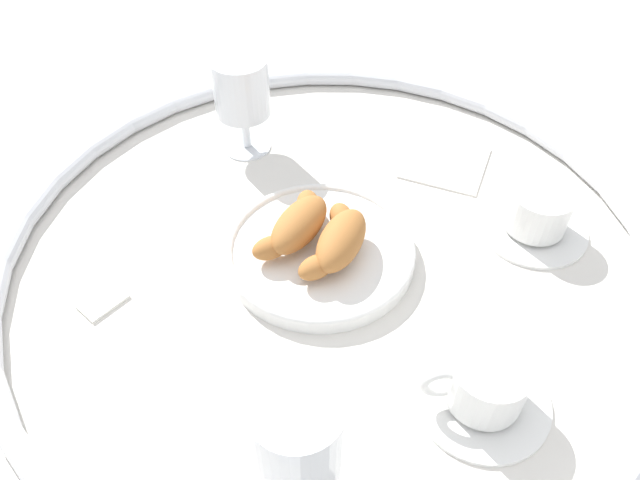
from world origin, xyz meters
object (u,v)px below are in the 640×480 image
at_px(coffee_cup_far, 484,386).
at_px(juice_glass_left, 298,437).
at_px(pastry_plate, 320,251).
at_px(croissant_small, 297,224).
at_px(juice_glass_right, 242,91).
at_px(croissant_large, 339,240).
at_px(sugar_packet, 102,300).
at_px(folded_napkin, 445,162).
at_px(coffee_cup_near, 536,214).

bearing_deg(coffee_cup_far, juice_glass_left, 144.16).
bearing_deg(pastry_plate, croissant_small, 90.44).
height_order(pastry_plate, juice_glass_left, juice_glass_left).
distance_m(pastry_plate, juice_glass_right, 0.26).
relative_size(coffee_cup_far, juice_glass_right, 0.97).
height_order(croissant_large, juice_glass_right, juice_glass_right).
xyz_separation_m(croissant_large, croissant_small, (-0.00, 0.06, 0.00)).
bearing_deg(croissant_large, coffee_cup_far, -114.24).
bearing_deg(sugar_packet, juice_glass_left, -91.26).
relative_size(coffee_cup_far, folded_napkin, 1.24).
bearing_deg(folded_napkin, croissant_large, 169.66).
bearing_deg(coffee_cup_near, croissant_large, 132.41).
distance_m(pastry_plate, croissant_small, 0.04).
xyz_separation_m(coffee_cup_near, folded_napkin, (0.07, 0.14, -0.02)).
bearing_deg(croissant_small, juice_glass_left, -149.36).
bearing_deg(coffee_cup_near, pastry_plate, 128.93).
distance_m(pastry_plate, coffee_cup_near, 0.27).
height_order(juice_glass_right, sugar_packet, juice_glass_right).
relative_size(juice_glass_right, folded_napkin, 1.27).
relative_size(croissant_small, coffee_cup_far, 1.01).
xyz_separation_m(coffee_cup_near, sugar_packet, (-0.35, 0.39, -0.02)).
relative_size(juice_glass_right, sugar_packet, 2.80).
xyz_separation_m(croissant_small, sugar_packet, (-0.18, 0.15, -0.04)).
height_order(croissant_small, folded_napkin, croissant_small).
bearing_deg(croissant_large, folded_napkin, -10.34).
height_order(coffee_cup_near, juice_glass_right, juice_glass_right).
height_order(pastry_plate, coffee_cup_far, coffee_cup_far).
xyz_separation_m(coffee_cup_near, juice_glass_right, (-0.03, 0.41, 0.07)).
distance_m(coffee_cup_far, juice_glass_left, 0.20).
distance_m(pastry_plate, sugar_packet, 0.25).
bearing_deg(juice_glass_left, juice_glass_right, 38.88).
relative_size(sugar_packet, folded_napkin, 0.45).
distance_m(pastry_plate, juice_glass_left, 0.29).
bearing_deg(folded_napkin, juice_glass_right, 110.98).
xyz_separation_m(pastry_plate, coffee_cup_far, (-0.09, -0.23, 0.01)).
xyz_separation_m(coffee_cup_far, folded_napkin, (0.33, 0.16, -0.02)).
bearing_deg(juice_glass_left, coffee_cup_far, -35.84).
height_order(coffee_cup_near, coffee_cup_far, same).
height_order(croissant_small, coffee_cup_near, croissant_small).
bearing_deg(juice_glass_left, croissant_small, 30.64).
bearing_deg(coffee_cup_far, pastry_plate, 68.07).
xyz_separation_m(croissant_small, coffee_cup_near, (0.17, -0.24, -0.02)).
bearing_deg(sugar_packet, juice_glass_right, 14.98).
relative_size(pastry_plate, juice_glass_left, 1.62).
distance_m(pastry_plate, folded_napkin, 0.25).
bearing_deg(folded_napkin, pastry_plate, 164.20).
relative_size(pastry_plate, croissant_large, 1.66).
bearing_deg(folded_napkin, croissant_small, 157.73).
xyz_separation_m(coffee_cup_far, sugar_packet, (-0.09, 0.41, -0.02)).
xyz_separation_m(juice_glass_right, folded_napkin, (0.10, -0.27, -0.09)).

